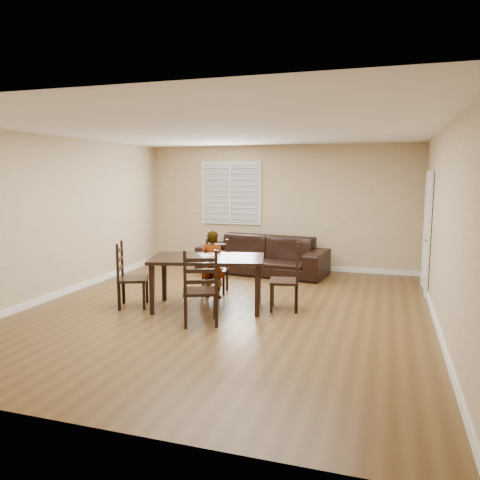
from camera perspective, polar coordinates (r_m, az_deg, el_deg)
name	(u,v)px	position (r m, az deg, el deg)	size (l,w,h in m)	color
ground	(227,310)	(7.24, -1.64, -8.56)	(7.00, 7.00, 0.00)	brown
room	(232,192)	(7.10, -0.95, 5.93)	(6.04, 7.04, 2.72)	tan
dining_table	(208,263)	(7.22, -3.95, -2.77)	(1.89, 1.35, 0.80)	black
chair_near	(216,268)	(8.32, -2.89, -3.39)	(0.47, 0.45, 0.93)	black
chair_far	(201,292)	(6.39, -4.82, -6.33)	(0.62, 0.60, 1.06)	black
chair_left	(125,278)	(7.53, -13.84, -4.48)	(0.57, 0.59, 1.03)	black
chair_right	(292,280)	(7.21, 6.40, -4.86)	(0.51, 0.53, 1.02)	black
child	(213,264)	(7.85, -3.35, -2.98)	(0.42, 0.27, 1.14)	gray
napkin	(209,255)	(7.39, -3.76, -1.82)	(0.28, 0.28, 0.00)	white
donut	(211,254)	(7.38, -3.60, -1.67)	(0.09, 0.09, 0.03)	#C89147
sofa	(262,255)	(9.82, 2.73, -1.84)	(2.67, 1.04, 0.78)	black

